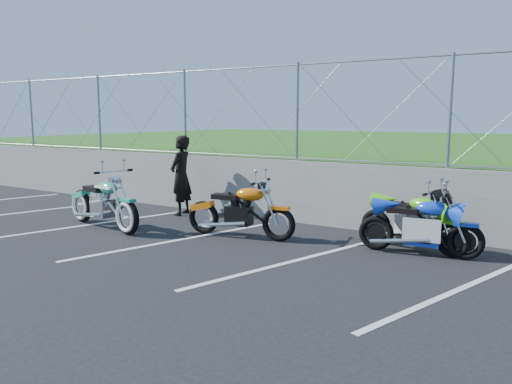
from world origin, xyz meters
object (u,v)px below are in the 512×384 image
Objects in this scene: cruiser_turquoise at (104,205)px; sportbike_green at (414,224)px; naked_orange at (241,213)px; sportbike_blue at (421,228)px; person_standing at (181,176)px.

cruiser_turquoise is 5.87m from sportbike_green.
sportbike_green is at bearing 26.94° from cruiser_turquoise.
sportbike_blue is (3.09, 0.57, -0.02)m from naked_orange.
cruiser_turquoise is 5.98m from sportbike_blue.
naked_orange is at bearing -176.48° from sportbike_blue.
naked_orange is (2.72, 0.82, -0.02)m from cruiser_turquoise.
cruiser_turquoise is at bearing -150.15° from sportbike_green.
naked_orange is 1.11× the size of sportbike_green.
sportbike_blue is at bearing -41.41° from sportbike_green.
naked_orange is 1.10× the size of sportbike_blue.
sportbike_green is 5.28m from person_standing.
person_standing reaches higher than cruiser_turquoise.
cruiser_turquoise is 1.98m from person_standing.
naked_orange is 2.62m from person_standing.
sportbike_green is at bearing 76.06° from person_standing.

